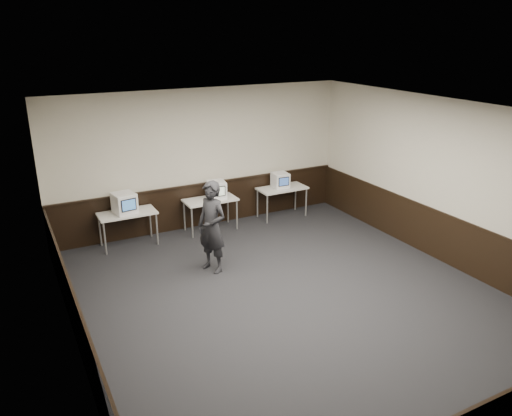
{
  "coord_description": "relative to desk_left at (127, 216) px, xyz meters",
  "views": [
    {
      "loc": [
        -4.05,
        -6.42,
        4.41
      ],
      "look_at": [
        0.14,
        1.6,
        1.15
      ],
      "focal_mm": 35.0,
      "sensor_mm": 36.0,
      "label": 1
    }
  ],
  "objects": [
    {
      "name": "emac_left",
      "position": [
        -0.04,
        -0.01,
        0.29
      ],
      "size": [
        0.5,
        0.52,
        0.44
      ],
      "rotation": [
        0.0,
        0.0,
        0.16
      ],
      "color": "white",
      "rests_on": "desk_left"
    },
    {
      "name": "person",
      "position": [
        1.14,
        -1.92,
        0.21
      ],
      "size": [
        0.66,
        0.77,
        1.78
      ],
      "primitive_type": "imported",
      "rotation": [
        0.0,
        0.0,
        -1.15
      ],
      "color": "black",
      "rests_on": "ground"
    },
    {
      "name": "right_wall",
      "position": [
        5.4,
        -3.6,
        0.92
      ],
      "size": [
        0.0,
        8.0,
        8.0
      ],
      "primitive_type": "plane",
      "rotation": [
        1.57,
        0.0,
        -1.57
      ],
      "color": "beige",
      "rests_on": "ground"
    },
    {
      "name": "floor",
      "position": [
        1.9,
        -3.6,
        -0.68
      ],
      "size": [
        8.0,
        8.0,
        0.0
      ],
      "primitive_type": "plane",
      "color": "black",
      "rests_on": "ground"
    },
    {
      "name": "desk_left",
      "position": [
        0.0,
        0.0,
        0.0
      ],
      "size": [
        1.2,
        0.6,
        0.75
      ],
      "color": "silver",
      "rests_on": "ground"
    },
    {
      "name": "desk_center",
      "position": [
        1.9,
        0.0,
        0.0
      ],
      "size": [
        1.2,
        0.6,
        0.75
      ],
      "color": "silver",
      "rests_on": "ground"
    },
    {
      "name": "left_wall",
      "position": [
        -1.6,
        -3.6,
        0.92
      ],
      "size": [
        0.0,
        8.0,
        8.0
      ],
      "primitive_type": "plane",
      "rotation": [
        1.57,
        0.0,
        1.57
      ],
      "color": "beige",
      "rests_on": "ground"
    },
    {
      "name": "desk_right",
      "position": [
        3.8,
        0.0,
        0.0
      ],
      "size": [
        1.2,
        0.6,
        0.75
      ],
      "color": "silver",
      "rests_on": "ground"
    },
    {
      "name": "wainscot_right",
      "position": [
        5.38,
        -3.6,
        -0.18
      ],
      "size": [
        0.04,
        7.98,
        1.0
      ],
      "primitive_type": "cube",
      "color": "black",
      "rests_on": "right_wall"
    },
    {
      "name": "ceiling",
      "position": [
        1.9,
        -3.6,
        2.52
      ],
      "size": [
        8.0,
        8.0,
        0.0
      ],
      "primitive_type": "plane",
      "rotation": [
        3.14,
        0.0,
        0.0
      ],
      "color": "white",
      "rests_on": "back_wall"
    },
    {
      "name": "wainscot_back",
      "position": [
        1.9,
        0.38,
        -0.18
      ],
      "size": [
        6.98,
        0.04,
        1.0
      ],
      "primitive_type": "cube",
      "color": "black",
      "rests_on": "back_wall"
    },
    {
      "name": "wainscot_rail",
      "position": [
        1.9,
        0.36,
        0.34
      ],
      "size": [
        6.98,
        0.06,
        0.04
      ],
      "primitive_type": "cube",
      "color": "black",
      "rests_on": "wainscot_back"
    },
    {
      "name": "wainscot_left",
      "position": [
        -1.58,
        -3.6,
        -0.18
      ],
      "size": [
        0.04,
        7.98,
        1.0
      ],
      "primitive_type": "cube",
      "color": "black",
      "rests_on": "left_wall"
    },
    {
      "name": "emac_right",
      "position": [
        3.76,
        0.03,
        0.26
      ],
      "size": [
        0.4,
        0.42,
        0.37
      ],
      "rotation": [
        0.0,
        0.0,
        -0.07
      ],
      "color": "white",
      "rests_on": "desk_right"
    },
    {
      "name": "back_wall",
      "position": [
        1.9,
        0.4,
        0.92
      ],
      "size": [
        7.0,
        0.0,
        7.0
      ],
      "primitive_type": "plane",
      "rotation": [
        1.57,
        0.0,
        0.0
      ],
      "color": "beige",
      "rests_on": "ground"
    },
    {
      "name": "emac_center",
      "position": [
        2.07,
        0.02,
        0.27
      ],
      "size": [
        0.45,
        0.47,
        0.39
      ],
      "rotation": [
        0.0,
        0.0,
        -0.15
      ],
      "color": "white",
      "rests_on": "desk_center"
    }
  ]
}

